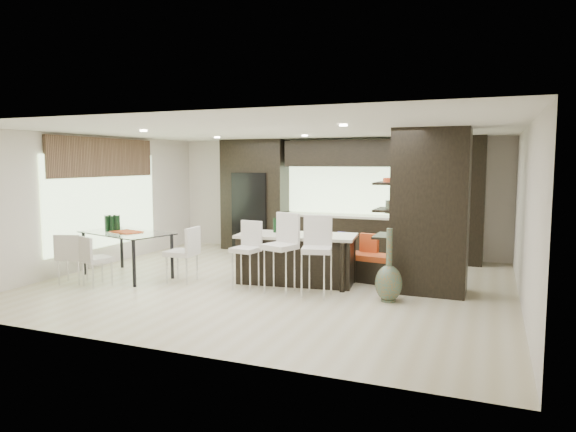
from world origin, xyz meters
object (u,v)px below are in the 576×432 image
at_px(chair_near, 97,263).
at_px(chair_far, 73,260).
at_px(stool_right, 317,264).
at_px(chair_end, 182,257).
at_px(floor_vase, 389,265).
at_px(stool_left, 246,262).
at_px(kitchen_island, 297,259).
at_px(stool_mid, 280,261).
at_px(dining_table, 127,254).
at_px(bench, 359,266).

bearing_deg(chair_near, chair_far, -158.72).
relative_size(stool_right, chair_end, 1.13).
height_order(stool_right, floor_vase, floor_vase).
bearing_deg(stool_left, chair_far, -157.49).
bearing_deg(chair_far, floor_vase, -11.58).
xyz_separation_m(chair_near, chair_end, (1.21, 0.79, 0.05)).
relative_size(kitchen_island, chair_near, 2.56).
distance_m(stool_right, chair_end, 2.57).
bearing_deg(chair_end, chair_near, 118.70).
bearing_deg(chair_near, stool_right, 32.06).
xyz_separation_m(kitchen_island, floor_vase, (1.77, -0.65, 0.14)).
relative_size(stool_left, stool_mid, 0.88).
distance_m(dining_table, chair_far, 0.97).
height_order(stool_right, dining_table, stool_right).
bearing_deg(kitchen_island, chair_far, -165.10).
bearing_deg(chair_far, kitchen_island, 1.79).
xyz_separation_m(stool_left, chair_end, (-1.29, 0.02, -0.00)).
bearing_deg(floor_vase, chair_end, -178.74).
distance_m(chair_near, chair_far, 0.55).
bearing_deg(stool_mid, kitchen_island, 108.15).
xyz_separation_m(stool_left, chair_near, (-2.50, -0.77, -0.06)).
bearing_deg(stool_left, stool_mid, 5.65).
relative_size(chair_near, chair_far, 0.98).
relative_size(stool_mid, bench, 0.82).
bearing_deg(floor_vase, bench, 121.74).
bearing_deg(chair_near, bench, 48.51).
bearing_deg(stool_left, chair_near, -154.60).
bearing_deg(dining_table, floor_vase, 17.36).
bearing_deg(chair_end, stool_left, -95.69).
bearing_deg(stool_right, chair_end, 164.85).
relative_size(stool_left, chair_near, 1.14).
bearing_deg(chair_end, stool_right, -95.74).
relative_size(floor_vase, dining_table, 0.65).
height_order(stool_left, bench, stool_left).
height_order(stool_right, chair_far, stool_right).
relative_size(bench, chair_end, 1.40).
bearing_deg(bench, dining_table, -152.90).
bearing_deg(stool_left, kitchen_island, 57.89).
height_order(kitchen_island, chair_near, kitchen_island).
height_order(stool_left, floor_vase, floor_vase).
bearing_deg(stool_left, dining_table, -172.30).
relative_size(kitchen_island, floor_vase, 1.83).
bearing_deg(bench, kitchen_island, -138.51).
bearing_deg(dining_table, stool_left, 15.87).
height_order(stool_left, chair_far, stool_left).
height_order(kitchen_island, stool_left, stool_left).
xyz_separation_m(stool_left, stool_right, (1.28, -0.03, 0.06)).
distance_m(chair_far, chair_end, 1.93).
xyz_separation_m(stool_right, dining_table, (-3.78, 0.05, -0.10)).
xyz_separation_m(kitchen_island, chair_far, (-3.69, -1.53, -0.02)).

